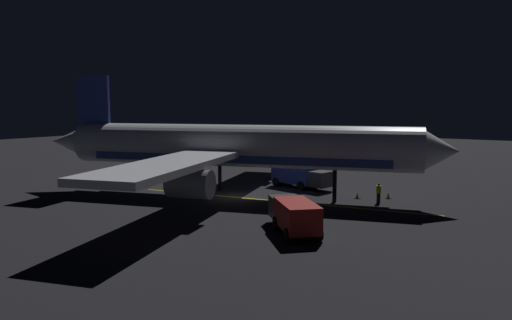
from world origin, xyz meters
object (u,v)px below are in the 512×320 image
(traffic_cone_near_left, at_px, (357,196))
(ground_crew_worker, at_px, (379,193))
(catering_truck, at_px, (300,176))
(traffic_cone_near_right, at_px, (388,196))
(airliner, at_px, (231,148))
(baggage_truck, at_px, (294,215))

(traffic_cone_near_left, bearing_deg, ground_crew_worker, 69.74)
(catering_truck, bearing_deg, traffic_cone_near_right, 86.37)
(airliner, relative_size, ground_crew_worker, 21.81)
(airliner, bearing_deg, ground_crew_worker, 110.03)
(baggage_truck, bearing_deg, traffic_cone_near_left, -176.95)
(traffic_cone_near_right, bearing_deg, traffic_cone_near_left, -57.15)
(catering_truck, xyz_separation_m, traffic_cone_near_right, (0.59, 9.30, -1.00))
(airliner, distance_m, baggage_truck, 13.67)
(baggage_truck, distance_m, traffic_cone_near_left, 13.07)
(baggage_truck, xyz_separation_m, ground_crew_worker, (-12.21, 1.52, -0.26))
(airliner, relative_size, traffic_cone_near_right, 69.00)
(airliner, xyz_separation_m, ground_crew_worker, (-4.48, 12.30, -3.59))
(airliner, height_order, catering_truck, airliner)
(traffic_cone_near_left, bearing_deg, catering_truck, -106.69)
(catering_truck, distance_m, traffic_cone_near_right, 9.37)
(traffic_cone_near_right, bearing_deg, ground_crew_worker, -2.71)
(baggage_truck, distance_m, catering_truck, 16.95)
(baggage_truck, xyz_separation_m, traffic_cone_near_left, (-13.02, -0.69, -0.90))
(baggage_truck, xyz_separation_m, traffic_cone_near_right, (-14.52, 1.63, -0.90))
(airliner, distance_m, catering_truck, 8.64)
(baggage_truck, bearing_deg, catering_truck, -153.10)
(traffic_cone_near_left, bearing_deg, baggage_truck, 3.05)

